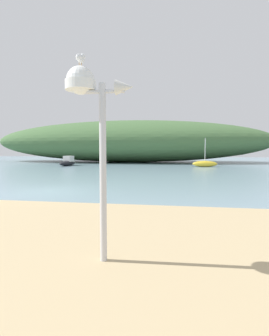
{
  "coord_description": "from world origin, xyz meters",
  "views": [
    {
      "loc": [
        6.68,
        -12.93,
        2.19
      ],
      "look_at": [
        3.57,
        6.03,
        0.82
      ],
      "focal_mm": 28.93,
      "sensor_mm": 36.0,
      "label": 1
    }
  ],
  "objects_px": {
    "seagull_on_radar": "(81,58)",
    "motorboat_by_sandbar": "(68,162)",
    "mast_structure": "(89,100)",
    "sailboat_east_reach": "(205,164)"
  },
  "relations": [
    {
      "from": "mast_structure",
      "to": "seagull_on_radar",
      "type": "height_order",
      "value": "seagull_on_radar"
    },
    {
      "from": "mast_structure",
      "to": "sailboat_east_reach",
      "type": "height_order",
      "value": "mast_structure"
    },
    {
      "from": "seagull_on_radar",
      "to": "motorboat_by_sandbar",
      "type": "xyz_separation_m",
      "value": [
        -12.49,
        28.5,
        -3.29
      ]
    },
    {
      "from": "seagull_on_radar",
      "to": "motorboat_by_sandbar",
      "type": "height_order",
      "value": "seagull_on_radar"
    },
    {
      "from": "mast_structure",
      "to": "seagull_on_radar",
      "type": "bearing_deg",
      "value": 173.38
    },
    {
      "from": "seagull_on_radar",
      "to": "sailboat_east_reach",
      "type": "bearing_deg",
      "value": 80.58
    },
    {
      "from": "mast_structure",
      "to": "sailboat_east_reach",
      "type": "bearing_deg",
      "value": 80.87
    },
    {
      "from": "mast_structure",
      "to": "motorboat_by_sandbar",
      "type": "distance_m",
      "value": 31.3
    },
    {
      "from": "seagull_on_radar",
      "to": "sailboat_east_reach",
      "type": "relative_size",
      "value": 0.1
    },
    {
      "from": "motorboat_by_sandbar",
      "to": "sailboat_east_reach",
      "type": "height_order",
      "value": "sailboat_east_reach"
    }
  ]
}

